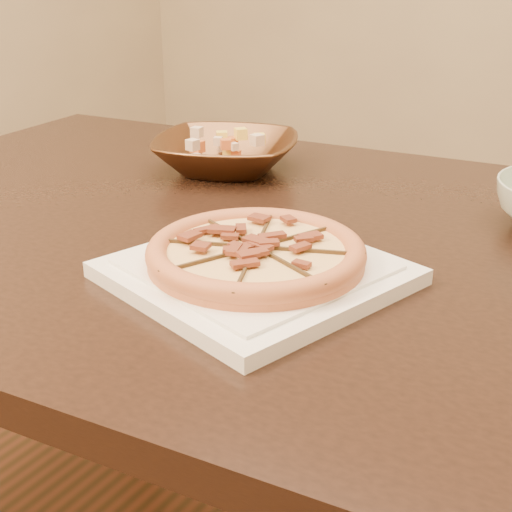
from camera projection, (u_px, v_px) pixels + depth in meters
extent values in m
cube|color=black|center=(269.00, 240.00, 0.97)|extent=(1.50, 1.04, 0.04)
cylinder|color=black|center=(127.00, 284.00, 1.71)|extent=(0.07, 0.07, 0.71)
cube|color=white|center=(256.00, 273.00, 0.80)|extent=(0.34, 0.34, 0.02)
cube|color=white|center=(256.00, 264.00, 0.79)|extent=(0.29, 0.29, 0.00)
cylinder|color=#CB6F40|center=(256.00, 258.00, 0.79)|extent=(0.24, 0.24, 0.01)
torus|color=#CB6F40|center=(256.00, 251.00, 0.79)|extent=(0.24, 0.24, 0.02)
cylinder|color=#F3E38A|center=(256.00, 252.00, 0.79)|extent=(0.20, 0.20, 0.01)
cube|color=#372713|center=(256.00, 248.00, 0.79)|extent=(0.10, 0.22, 0.01)
cube|color=#372713|center=(256.00, 248.00, 0.79)|extent=(0.09, 0.22, 0.01)
cube|color=#372713|center=(256.00, 248.00, 0.79)|extent=(0.22, 0.10, 0.01)
cube|color=#372713|center=(256.00, 248.00, 0.79)|extent=(0.22, 0.09, 0.01)
cube|color=maroon|center=(265.00, 250.00, 0.77)|extent=(0.03, 0.02, 0.00)
cube|color=maroon|center=(284.00, 255.00, 0.76)|extent=(0.03, 0.02, 0.00)
cube|color=maroon|center=(308.00, 256.00, 0.76)|extent=(0.02, 0.02, 0.00)
cube|color=maroon|center=(277.00, 247.00, 0.78)|extent=(0.03, 0.02, 0.00)
cube|color=maroon|center=(298.00, 246.00, 0.78)|extent=(0.03, 0.02, 0.00)
cube|color=maroon|center=(317.00, 241.00, 0.80)|extent=(0.03, 0.03, 0.00)
cube|color=maroon|center=(281.00, 241.00, 0.80)|extent=(0.02, 0.03, 0.00)
cube|color=maroon|center=(293.00, 234.00, 0.81)|extent=(0.02, 0.03, 0.00)
cube|color=maroon|center=(296.00, 226.00, 0.84)|extent=(0.02, 0.03, 0.00)
cube|color=maroon|center=(270.00, 234.00, 0.82)|extent=(0.02, 0.03, 0.00)
cube|color=maroon|center=(267.00, 226.00, 0.84)|extent=(0.02, 0.03, 0.00)
cube|color=maroon|center=(256.00, 238.00, 0.80)|extent=(0.02, 0.03, 0.00)
cube|color=maroon|center=(246.00, 231.00, 0.82)|extent=(0.03, 0.03, 0.00)
cube|color=maroon|center=(229.00, 226.00, 0.84)|extent=(0.03, 0.02, 0.00)
cube|color=maroon|center=(239.00, 238.00, 0.80)|extent=(0.03, 0.02, 0.00)
cube|color=maroon|center=(220.00, 235.00, 0.81)|extent=(0.02, 0.02, 0.00)
cube|color=maroon|center=(196.00, 236.00, 0.81)|extent=(0.03, 0.02, 0.00)
cube|color=maroon|center=(225.00, 243.00, 0.79)|extent=(0.03, 0.02, 0.00)
cube|color=maroon|center=(204.00, 247.00, 0.78)|extent=(0.03, 0.03, 0.00)
cube|color=maroon|center=(239.00, 247.00, 0.78)|extent=(0.03, 0.03, 0.00)
cube|color=maroon|center=(223.00, 253.00, 0.76)|extent=(0.02, 0.03, 0.00)
cube|color=maroon|center=(212.00, 262.00, 0.74)|extent=(0.02, 0.03, 0.00)
cube|color=maroon|center=(243.00, 253.00, 0.76)|extent=(0.01, 0.02, 0.00)
cube|color=maroon|center=(241.00, 262.00, 0.74)|extent=(0.02, 0.03, 0.00)
cube|color=maroon|center=(249.00, 272.00, 0.72)|extent=(0.02, 0.03, 0.00)
cube|color=maroon|center=(260.00, 257.00, 0.75)|extent=(0.03, 0.03, 0.00)
cube|color=maroon|center=(275.00, 264.00, 0.74)|extent=(0.03, 0.03, 0.00)
imported|color=brown|center=(226.00, 154.00, 1.19)|extent=(0.31, 0.31, 0.06)
cube|color=beige|center=(226.00, 128.00, 1.18)|extent=(0.03, 0.03, 0.03)
cube|color=#D1652D|center=(235.00, 129.00, 1.17)|extent=(0.03, 0.03, 0.03)
cube|color=#FFD94A|center=(245.00, 127.00, 1.18)|extent=(0.03, 0.03, 0.03)
cube|color=beige|center=(250.00, 125.00, 1.20)|extent=(0.03, 0.03, 0.03)
cube|color=#D1652D|center=(229.00, 127.00, 1.18)|extent=(0.03, 0.03, 0.03)
cube|color=#FFD94A|center=(229.00, 125.00, 1.20)|extent=(0.03, 0.03, 0.03)
cube|color=beige|center=(221.00, 123.00, 1.21)|extent=(0.03, 0.03, 0.03)
cube|color=#D1652D|center=(225.00, 128.00, 1.18)|extent=(0.03, 0.03, 0.03)
cube|color=#FFD94A|center=(217.00, 127.00, 1.19)|extent=(0.03, 0.03, 0.03)
cube|color=beige|center=(206.00, 128.00, 1.18)|extent=(0.03, 0.03, 0.03)
cube|color=#D1652D|center=(196.00, 130.00, 1.17)|extent=(0.03, 0.03, 0.03)
cube|color=#FFD94A|center=(220.00, 129.00, 1.17)|extent=(0.03, 0.03, 0.03)
cube|color=beige|center=(217.00, 131.00, 1.16)|extent=(0.03, 0.03, 0.03)
cube|color=#D1652D|center=(220.00, 134.00, 1.14)|extent=(0.03, 0.03, 0.03)
cube|color=#FFD94A|center=(226.00, 129.00, 1.17)|extent=(0.03, 0.03, 0.03)
cube|color=beige|center=(232.00, 130.00, 1.16)|extent=(0.03, 0.03, 0.03)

